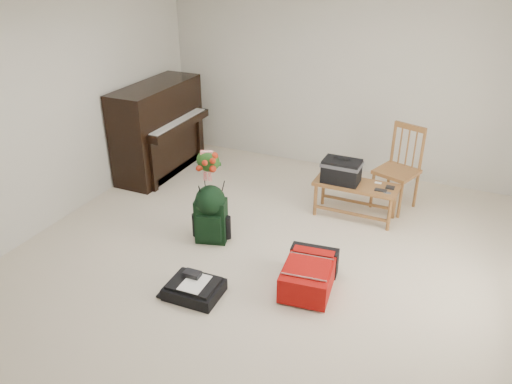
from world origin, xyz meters
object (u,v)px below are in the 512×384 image
at_px(black_duffel, 194,288).
at_px(dining_chair, 397,169).
at_px(green_backpack, 211,212).
at_px(red_suitcase, 310,272).
at_px(bench, 346,175).
at_px(piano, 159,131).
at_px(flower_stand, 210,195).

bearing_deg(black_duffel, dining_chair, 60.19).
bearing_deg(green_backpack, red_suitcase, -29.44).
bearing_deg(dining_chair, green_backpack, -115.62).
bearing_deg(bench, green_backpack, -134.95).
bearing_deg(red_suitcase, dining_chair, 71.30).
xyz_separation_m(dining_chair, black_duffel, (-1.36, -2.54, -0.42)).
distance_m(red_suitcase, green_backpack, 1.30).
relative_size(black_duffel, green_backpack, 0.76).
bearing_deg(black_duffel, bench, 65.68).
xyz_separation_m(piano, green_backpack, (1.55, -1.38, -0.24)).
bearing_deg(dining_chair, red_suitcase, -82.47).
xyz_separation_m(red_suitcase, green_backpack, (-1.24, 0.32, 0.21)).
relative_size(red_suitcase, green_backpack, 1.07).
bearing_deg(bench, flower_stand, -138.09).
bearing_deg(black_duffel, flower_stand, 108.36).
bearing_deg(piano, red_suitcase, -31.23).
distance_m(bench, flower_stand, 1.62).
height_order(dining_chair, flower_stand, flower_stand).
bearing_deg(flower_stand, red_suitcase, -35.99).
distance_m(dining_chair, red_suitcase, 2.03).
bearing_deg(red_suitcase, black_duffel, -154.49).
bearing_deg(flower_stand, green_backpack, -77.88).
distance_m(piano, black_duffel, 2.99).
height_order(dining_chair, black_duffel, dining_chair).
bearing_deg(dining_chair, black_duffel, -98.33).
distance_m(piano, green_backpack, 2.09).
height_order(dining_chair, red_suitcase, dining_chair).
height_order(bench, dining_chair, dining_chair).
height_order(bench, red_suitcase, bench).
xyz_separation_m(bench, black_duffel, (-0.86, -2.05, -0.45)).
xyz_separation_m(piano, bench, (2.72, -0.23, -0.07)).
distance_m(piano, bench, 2.73).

